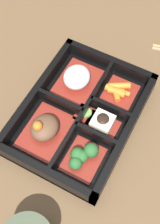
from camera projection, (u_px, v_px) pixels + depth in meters
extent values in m
plane|color=brown|center=(80.00, 118.00, 0.67)|extent=(3.00, 3.00, 0.00)
cube|color=black|center=(80.00, 117.00, 0.66)|extent=(0.30, 0.22, 0.01)
cube|color=black|center=(126.00, 134.00, 0.62)|extent=(0.30, 0.01, 0.04)
cube|color=black|center=(37.00, 93.00, 0.67)|extent=(0.30, 0.01, 0.04)
cube|color=black|center=(44.00, 172.00, 0.59)|extent=(0.01, 0.22, 0.04)
cube|color=black|center=(110.00, 64.00, 0.71)|extent=(0.01, 0.22, 0.04)
cube|color=black|center=(83.00, 115.00, 0.65)|extent=(0.27, 0.01, 0.04)
cube|color=black|center=(95.00, 137.00, 0.62)|extent=(0.01, 0.09, 0.04)
cube|color=black|center=(110.00, 111.00, 0.65)|extent=(0.01, 0.09, 0.04)
cube|color=black|center=(61.00, 104.00, 0.66)|extent=(0.01, 0.11, 0.04)
cube|color=maroon|center=(46.00, 132.00, 0.64)|extent=(0.12, 0.08, 0.01)
ellipsoid|color=brown|center=(45.00, 128.00, 0.62)|extent=(0.06, 0.06, 0.03)
sphere|color=#D1661E|center=(38.00, 126.00, 0.60)|extent=(0.02, 0.02, 0.02)
cube|color=maroon|center=(77.00, 83.00, 0.69)|extent=(0.12, 0.08, 0.01)
ellipsoid|color=silver|center=(77.00, 77.00, 0.67)|extent=(0.06, 0.06, 0.04)
cube|color=maroon|center=(83.00, 159.00, 0.61)|extent=(0.08, 0.07, 0.01)
sphere|color=#265B28|center=(76.00, 163.00, 0.59)|extent=(0.03, 0.03, 0.03)
sphere|color=#265B28|center=(82.00, 156.00, 0.59)|extent=(0.03, 0.03, 0.03)
sphere|color=#265B28|center=(91.00, 150.00, 0.60)|extent=(0.03, 0.03, 0.03)
sphere|color=#265B28|center=(77.00, 154.00, 0.60)|extent=(0.03, 0.03, 0.03)
cube|color=maroon|center=(102.00, 125.00, 0.64)|extent=(0.05, 0.07, 0.01)
cube|color=beige|center=(103.00, 122.00, 0.63)|extent=(0.04, 0.04, 0.02)
ellipsoid|color=black|center=(103.00, 118.00, 0.62)|extent=(0.02, 0.02, 0.01)
cube|color=maroon|center=(119.00, 94.00, 0.68)|extent=(0.08, 0.07, 0.01)
cylinder|color=orange|center=(119.00, 86.00, 0.68)|extent=(0.04, 0.05, 0.01)
cylinder|color=orange|center=(116.00, 91.00, 0.67)|extent=(0.02, 0.04, 0.01)
cylinder|color=orange|center=(116.00, 95.00, 0.67)|extent=(0.03, 0.03, 0.01)
cylinder|color=orange|center=(115.00, 91.00, 0.67)|extent=(0.02, 0.05, 0.02)
cylinder|color=orange|center=(123.00, 92.00, 0.67)|extent=(0.01, 0.03, 0.01)
cube|color=maroon|center=(84.00, 115.00, 0.66)|extent=(0.04, 0.04, 0.01)
cylinder|color=#75A84C|center=(86.00, 112.00, 0.65)|extent=(0.02, 0.02, 0.01)
cylinder|color=#75A84C|center=(85.00, 112.00, 0.65)|extent=(0.02, 0.02, 0.01)
cylinder|color=#75A84C|center=(83.00, 112.00, 0.65)|extent=(0.02, 0.02, 0.00)
cylinder|color=#75A84C|center=(87.00, 113.00, 0.65)|extent=(0.02, 0.02, 0.00)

